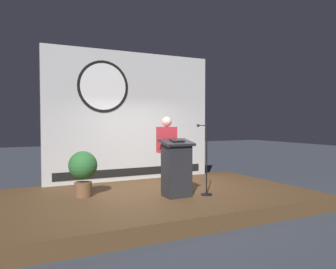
% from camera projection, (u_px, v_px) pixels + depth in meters
% --- Properties ---
extents(ground_plane, '(40.00, 40.00, 0.00)m').
position_uv_depth(ground_plane, '(162.00, 206.00, 7.34)').
color(ground_plane, '#383D47').
extents(stage_platform, '(6.40, 4.00, 0.30)m').
position_uv_depth(stage_platform, '(162.00, 199.00, 7.34)').
color(stage_platform, brown).
rests_on(stage_platform, ground).
extents(banner_display, '(4.56, 0.12, 3.39)m').
position_uv_depth(banner_display, '(131.00, 116.00, 8.91)').
color(banner_display, silver).
rests_on(banner_display, stage_platform).
extents(podium, '(0.64, 0.50, 1.20)m').
position_uv_depth(podium, '(177.00, 168.00, 6.93)').
color(podium, '#26262B').
rests_on(podium, stage_platform).
extents(speaker_person, '(0.40, 0.26, 1.66)m').
position_uv_depth(speaker_person, '(167.00, 154.00, 7.36)').
color(speaker_person, black).
rests_on(speaker_person, stage_platform).
extents(microphone_stand, '(0.24, 0.50, 1.52)m').
position_uv_depth(microphone_stand, '(205.00, 170.00, 7.13)').
color(microphone_stand, black).
rests_on(microphone_stand, stage_platform).
extents(potted_plant, '(0.59, 0.59, 0.94)m').
position_uv_depth(potted_plant, '(83.00, 169.00, 6.93)').
color(potted_plant, brown).
rests_on(potted_plant, stage_platform).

